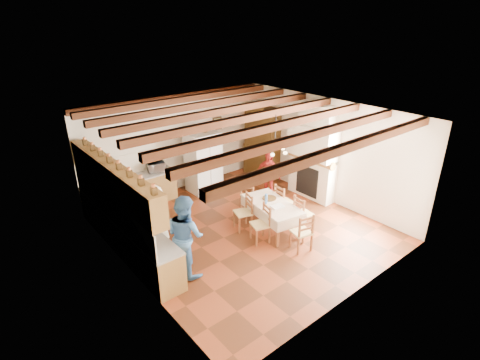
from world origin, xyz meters
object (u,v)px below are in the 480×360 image
at_px(person_woman_blue, 185,235).
at_px(chair_end_near, 302,231).
at_px(microwave, 156,167).
at_px(chair_end_far, 250,196).
at_px(chair_left_far, 243,212).
at_px(refrigerator, 203,162).
at_px(dining_table, 272,206).
at_px(chair_right_near, 304,213).
at_px(chair_left_near, 260,224).
at_px(hutch, 262,142).
at_px(chair_right_far, 284,201).
at_px(person_man, 159,221).
at_px(person_woman_red, 268,175).

bearing_deg(person_woman_blue, chair_end_near, -117.07).
bearing_deg(microwave, chair_end_far, -41.87).
bearing_deg(chair_left_far, person_woman_blue, -57.35).
relative_size(refrigerator, person_woman_blue, 1.05).
xyz_separation_m(dining_table, chair_right_near, (0.58, -0.54, -0.17)).
height_order(chair_left_near, person_woman_blue, person_woman_blue).
distance_m(chair_end_far, person_woman_blue, 3.05).
xyz_separation_m(hutch, chair_left_far, (-2.76, -2.31, -0.71)).
bearing_deg(hutch, chair_left_near, -136.28).
relative_size(hutch, chair_end_far, 2.48).
height_order(hutch, person_woman_blue, hutch).
bearing_deg(chair_right_far, chair_end_far, 37.17).
relative_size(hutch, person_man, 1.35).
height_order(chair_left_far, chair_right_far, same).
bearing_deg(chair_end_near, person_woman_blue, -7.61).
distance_m(person_woman_blue, microwave, 3.69).
bearing_deg(chair_right_far, hutch, -25.40).
xyz_separation_m(chair_right_far, person_man, (-3.43, 0.52, 0.40)).
bearing_deg(chair_right_near, chair_left_far, 56.42).
height_order(refrigerator, chair_left_far, refrigerator).
bearing_deg(refrigerator, person_woman_red, -52.65).
relative_size(refrigerator, chair_left_near, 1.95).
relative_size(chair_left_far, chair_right_far, 1.00).
bearing_deg(chair_end_far, refrigerator, 114.12).
bearing_deg(hutch, chair_right_near, -119.18).
bearing_deg(chair_right_far, person_woman_blue, 101.76).
xyz_separation_m(chair_right_near, person_man, (-3.33, 1.32, 0.40)).
distance_m(hutch, person_woman_red, 1.73).
xyz_separation_m(chair_right_far, microwave, (-2.11, 3.13, 0.56)).
bearing_deg(person_man, chair_end_far, -95.45).
bearing_deg(microwave, refrigerator, 0.37).
bearing_deg(chair_right_far, person_woman_red, -18.61).
bearing_deg(chair_end_near, chair_left_far, -59.93).
bearing_deg(person_man, chair_end_near, -136.82).
distance_m(chair_end_far, microwave, 2.86).
bearing_deg(microwave, chair_left_near, -64.15).
distance_m(refrigerator, hutch, 2.23).
xyz_separation_m(person_man, person_woman_red, (3.97, 0.66, -0.16)).
bearing_deg(person_woman_red, hutch, 130.14).
bearing_deg(person_man, microwave, -38.33).
bearing_deg(person_woman_blue, chair_end_far, -72.23).
height_order(chair_left_near, chair_end_near, same).
xyz_separation_m(chair_end_far, person_woman_red, (1.04, 0.36, 0.23)).
distance_m(chair_left_near, chair_right_far, 1.40).
bearing_deg(chair_left_far, chair_right_near, 65.07).
xyz_separation_m(person_man, microwave, (1.33, 2.61, 0.16)).
distance_m(refrigerator, chair_end_far, 2.04).
xyz_separation_m(dining_table, chair_right_far, (0.69, 0.26, -0.17)).
height_order(chair_right_near, chair_right_far, same).
distance_m(dining_table, chair_right_far, 0.75).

